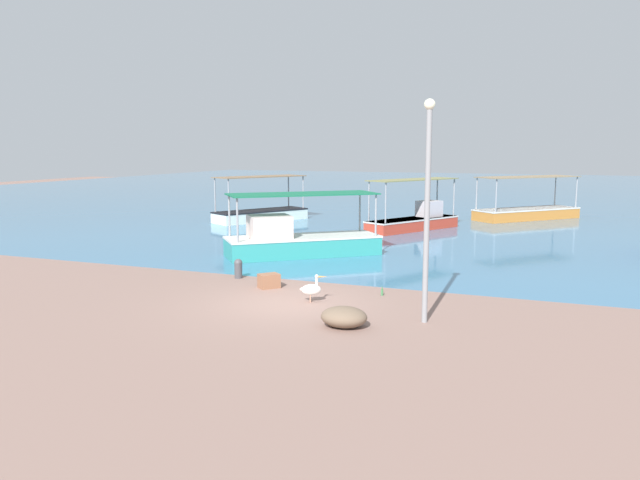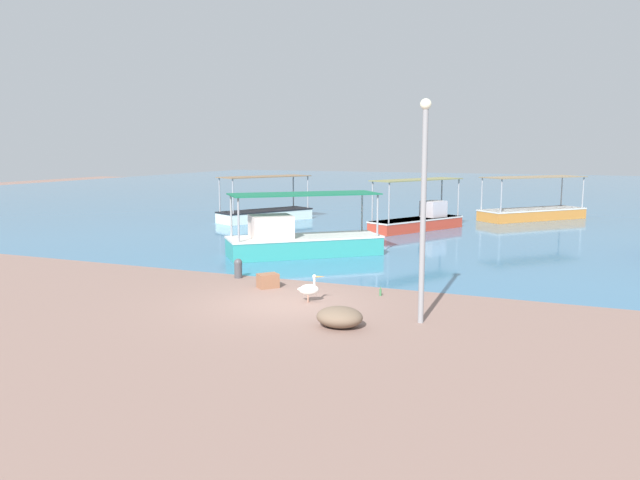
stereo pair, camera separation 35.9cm
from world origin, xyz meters
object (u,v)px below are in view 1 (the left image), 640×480
(fishing_boat_center, at_px, (261,212))
(pelican, at_px, (311,289))
(fishing_boat_outer, at_px, (527,211))
(net_pile, at_px, (344,317))
(lamp_post, at_px, (427,199))
(glass_bottle, at_px, (382,292))
(cargo_crate, at_px, (269,281))
(fishing_boat_near_left, at_px, (298,240))
(mooring_bollard, at_px, (238,268))
(fishing_boat_far_right, at_px, (415,219))

(fishing_boat_center, height_order, pelican, fishing_boat_center)
(fishing_boat_outer, relative_size, net_pile, 5.58)
(lamp_post, bearing_deg, glass_bottle, 126.95)
(fishing_boat_outer, xyz_separation_m, fishing_boat_center, (-14.80, -6.92, 0.01))
(net_pile, relative_size, glass_bottle, 4.32)
(fishing_boat_center, bearing_deg, cargo_crate, -62.20)
(fishing_boat_near_left, distance_m, cargo_crate, 5.96)
(lamp_post, bearing_deg, fishing_boat_near_left, 131.46)
(fishing_boat_outer, height_order, mooring_bollard, fishing_boat_outer)
(fishing_boat_near_left, distance_m, mooring_bollard, 4.82)
(fishing_boat_center, xyz_separation_m, mooring_bollard, (6.84, -15.09, -0.17))
(fishing_boat_near_left, xyz_separation_m, fishing_boat_far_right, (2.59, 9.76, -0.07))
(net_pile, bearing_deg, pelican, 130.03)
(fishing_boat_center, xyz_separation_m, cargo_crate, (8.45, -16.03, -0.30))
(cargo_crate, xyz_separation_m, glass_bottle, (3.60, 0.31, -0.12))
(lamp_post, xyz_separation_m, mooring_bollard, (-7.01, 3.00, -2.78))
(fishing_boat_far_right, relative_size, lamp_post, 1.07)
(fishing_boat_center, distance_m, pelican, 20.11)
(lamp_post, distance_m, cargo_crate, 6.47)
(mooring_bollard, bearing_deg, net_pile, -38.35)
(cargo_crate, bearing_deg, fishing_boat_center, 117.80)
(fishing_boat_near_left, relative_size, fishing_boat_far_right, 1.02)
(fishing_boat_outer, height_order, fishing_boat_far_right, fishing_boat_far_right)
(fishing_boat_far_right, bearing_deg, fishing_boat_outer, 54.68)
(fishing_boat_near_left, bearing_deg, cargo_crate, -75.25)
(fishing_boat_near_left, relative_size, glass_bottle, 22.54)
(fishing_boat_outer, height_order, fishing_boat_center, fishing_boat_center)
(fishing_boat_near_left, height_order, cargo_crate, fishing_boat_near_left)
(fishing_boat_center, height_order, lamp_post, lamp_post)
(fishing_boat_center, relative_size, pelican, 7.50)
(pelican, relative_size, lamp_post, 0.14)
(fishing_boat_center, distance_m, net_pile, 22.73)
(fishing_boat_center, xyz_separation_m, fishing_boat_far_right, (9.53, -0.52, 0.07))
(lamp_post, bearing_deg, mooring_bollard, 156.80)
(fishing_boat_far_right, relative_size, cargo_crate, 9.56)
(fishing_boat_outer, relative_size, lamp_post, 1.17)
(glass_bottle, bearing_deg, fishing_boat_center, 127.49)
(fishing_boat_center, height_order, glass_bottle, fishing_boat_center)
(cargo_crate, bearing_deg, fishing_boat_outer, 74.54)
(fishing_boat_near_left, bearing_deg, mooring_bollard, -91.18)
(fishing_boat_center, bearing_deg, net_pile, -57.86)
(mooring_bollard, bearing_deg, pelican, -30.97)
(fishing_boat_center, xyz_separation_m, net_pile, (12.09, -19.24, -0.27))
(fishing_boat_near_left, height_order, net_pile, fishing_boat_near_left)
(net_pile, bearing_deg, fishing_boat_near_left, 119.88)
(fishing_boat_outer, relative_size, glass_bottle, 24.09)
(lamp_post, relative_size, mooring_bollard, 8.38)
(pelican, bearing_deg, fishing_boat_far_right, 92.96)
(lamp_post, height_order, glass_bottle, lamp_post)
(mooring_bollard, relative_size, glass_bottle, 2.45)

